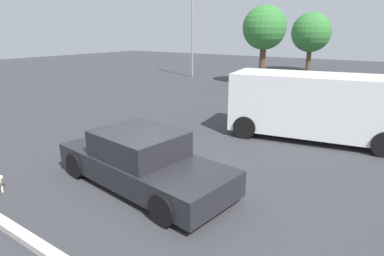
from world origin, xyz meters
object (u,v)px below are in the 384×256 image
object	(u,v)px
sedan_foreground	(142,161)
light_post_mid	(192,12)
van_white	(315,104)
pedestrian	(338,97)

from	to	relation	value
sedan_foreground	light_post_mid	size ratio (longest dim) A/B	0.63
van_white	light_post_mid	size ratio (longest dim) A/B	0.76
van_white	light_post_mid	xyz separation A→B (m)	(-12.06, 10.31, 3.74)
sedan_foreground	van_white	world-z (taller)	van_white
sedan_foreground	light_post_mid	xyz separation A→B (m)	(-9.74, 16.13, 4.31)
pedestrian	van_white	bearing A→B (deg)	-71.54
van_white	sedan_foreground	bearing A→B (deg)	-121.86
sedan_foreground	van_white	size ratio (longest dim) A/B	0.83
sedan_foreground	van_white	distance (m)	6.29
light_post_mid	van_white	bearing A→B (deg)	-40.53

